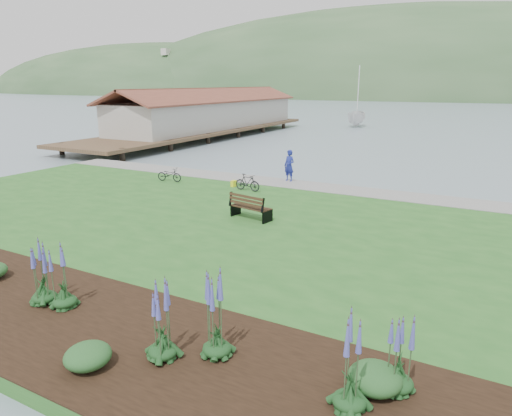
{
  "coord_description": "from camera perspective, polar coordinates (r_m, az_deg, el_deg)",
  "views": [
    {
      "loc": [
        9.79,
        -16.43,
        6.0
      ],
      "look_at": [
        1.69,
        -1.46,
        1.3
      ],
      "focal_mm": 32.0,
      "sensor_mm": 36.0,
      "label": 1
    }
  ],
  "objects": [
    {
      "name": "shrub_1",
      "position": [
        10.24,
        -20.28,
        -16.95
      ],
      "size": [
        0.95,
        0.95,
        0.47
      ],
      "primitive_type": "ellipsoid",
      "color": "#1E4C21",
      "rests_on": "garden_bed"
    },
    {
      "name": "person",
      "position": [
        26.62,
        4.18,
        5.63
      ],
      "size": [
        0.9,
        0.73,
        2.17
      ],
      "primitive_type": "imported",
      "rotation": [
        0.0,
        0.0,
        -0.27
      ],
      "color": "navy",
      "rests_on": "lawn"
    },
    {
      "name": "sailboat",
      "position": [
        66.02,
        12.41,
        9.87
      ],
      "size": [
        11.15,
        11.3,
        26.18
      ],
      "primitive_type": "imported",
      "rotation": [
        0.0,
        0.0,
        0.13
      ],
      "color": "silver",
      "rests_on": "ground"
    },
    {
      "name": "echium_5",
      "position": [
        13.07,
        -25.2,
        -7.6
      ],
      "size": [
        0.62,
        0.62,
        1.84
      ],
      "color": "#143818",
      "rests_on": "garden_bed"
    },
    {
      "name": "bicycle_a",
      "position": [
        27.15,
        -10.77,
        4.13
      ],
      "size": [
        0.74,
        1.6,
        0.81
      ],
      "primitive_type": "imported",
      "rotation": [
        0.0,
        0.0,
        1.7
      ],
      "color": "black",
      "rests_on": "lawn"
    },
    {
      "name": "garden_bed",
      "position": [
        11.01,
        -15.42,
        -15.64
      ],
      "size": [
        24.0,
        4.4,
        0.04
      ],
      "primitive_type": "cube",
      "color": "black",
      "rests_on": "lawn"
    },
    {
      "name": "echium_2",
      "position": [
        8.54,
        11.8,
        -19.58
      ],
      "size": [
        0.62,
        0.62,
        1.91
      ],
      "color": "#143818",
      "rests_on": "garden_bed"
    },
    {
      "name": "pier_pavilion",
      "position": [
        53.2,
        -5.85,
        11.74
      ],
      "size": [
        8.0,
        36.0,
        5.4
      ],
      "color": "#4C3826",
      "rests_on": "ground"
    },
    {
      "name": "bicycle_b",
      "position": [
        24.32,
        -1.07,
        3.21
      ],
      "size": [
        0.53,
        1.53,
        0.9
      ],
      "primitive_type": "imported",
      "rotation": [
        0.0,
        0.0,
        1.5
      ],
      "color": "black",
      "rests_on": "lawn"
    },
    {
      "name": "park_bench",
      "position": [
        19.18,
        -0.84,
        0.2
      ],
      "size": [
        1.92,
        1.07,
        1.13
      ],
      "rotation": [
        0.0,
        0.0,
        -0.19
      ],
      "color": "#2F1F12",
      "rests_on": "lawn"
    },
    {
      "name": "echium_1",
      "position": [
        9.66,
        -5.02,
        -13.05
      ],
      "size": [
        0.62,
        0.62,
        2.24
      ],
      "color": "#143818",
      "rests_on": "garden_bed"
    },
    {
      "name": "pannier",
      "position": [
        25.39,
        -2.8,
        3.07
      ],
      "size": [
        0.25,
        0.34,
        0.34
      ],
      "primitive_type": "cube",
      "rotation": [
        0.0,
        0.0,
        -0.13
      ],
      "color": "#F6F41C",
      "rests_on": "lawn"
    },
    {
      "name": "echium_0",
      "position": [
        9.8,
        -11.76,
        -13.77
      ],
      "size": [
        0.62,
        0.62,
        1.96
      ],
      "color": "#143818",
      "rests_on": "garden_bed"
    },
    {
      "name": "shrub_2",
      "position": [
        9.31,
        14.66,
        -19.88
      ],
      "size": [
        1.02,
        1.02,
        0.51
      ],
      "primitive_type": "ellipsoid",
      "color": "#1E4C21",
      "rests_on": "garden_bed"
    },
    {
      "name": "echium_3",
      "position": [
        9.16,
        17.49,
        -17.24
      ],
      "size": [
        0.62,
        0.62,
        1.82
      ],
      "color": "#143818",
      "rests_on": "garden_bed"
    },
    {
      "name": "shoreline_path",
      "position": [
        25.91,
        5.51,
        2.92
      ],
      "size": [
        34.0,
        2.2,
        0.03
      ],
      "primitive_type": "cube",
      "color": "gray",
      "rests_on": "lawn"
    },
    {
      "name": "echium_4",
      "position": [
        12.62,
        -23.07,
        -8.26
      ],
      "size": [
        0.62,
        0.62,
        2.02
      ],
      "color": "#143818",
      "rests_on": "garden_bed"
    },
    {
      "name": "lawn",
      "position": [
        18.38,
        -5.47,
        -3.04
      ],
      "size": [
        34.0,
        20.0,
        0.4
      ],
      "primitive_type": "cube",
      "color": "#255D21",
      "rests_on": "ground"
    },
    {
      "name": "ground",
      "position": [
        20.04,
        -2.28,
        -1.99
      ],
      "size": [
        600.0,
        600.0,
        0.0
      ],
      "primitive_type": "plane",
      "color": "gray",
      "rests_on": "ground"
    }
  ]
}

